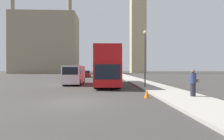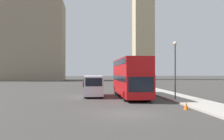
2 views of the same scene
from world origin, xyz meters
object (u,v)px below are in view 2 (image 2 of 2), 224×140
street_lamp (175,61)px  parked_sedan (88,83)px  red_double_decker_bus (130,76)px  white_van (93,85)px

street_lamp → parked_sedan: 25.50m
red_double_decker_bus → white_van: red_double_decker_bus is taller
white_van → street_lamp: street_lamp is taller
red_double_decker_bus → white_van: 4.23m
red_double_decker_bus → parked_sedan: red_double_decker_bus is taller
parked_sedan → street_lamp: bearing=-71.2°
street_lamp → white_van: bearing=147.8°
red_double_decker_bus → street_lamp: 5.50m
red_double_decker_bus → white_van: (-3.97, 0.94, -1.08)m
parked_sedan → red_double_decker_bus: bearing=-77.3°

